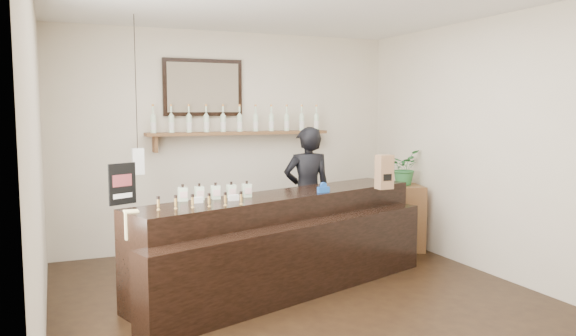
{
  "coord_description": "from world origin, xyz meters",
  "views": [
    {
      "loc": [
        -2.14,
        -4.56,
        1.81
      ],
      "look_at": [
        0.08,
        0.7,
        1.21
      ],
      "focal_mm": 35.0,
      "sensor_mm": 36.0,
      "label": 1
    }
  ],
  "objects": [
    {
      "name": "ground",
      "position": [
        0.0,
        0.0,
        0.0
      ],
      "size": [
        5.0,
        5.0,
        0.0
      ],
      "primitive_type": "plane",
      "color": "black",
      "rests_on": "ground"
    },
    {
      "name": "room_shell",
      "position": [
        0.0,
        0.0,
        1.7
      ],
      "size": [
        5.0,
        5.0,
        5.0
      ],
      "color": "beige",
      "rests_on": "ground"
    },
    {
      "name": "back_wall_decor",
      "position": [
        -0.15,
        2.37,
        1.76
      ],
      "size": [
        2.66,
        0.96,
        1.69
      ],
      "color": "brown",
      "rests_on": "ground"
    },
    {
      "name": "counter",
      "position": [
        0.01,
        0.58,
        0.44
      ],
      "size": [
        3.39,
        1.98,
        1.1
      ],
      "color": "black",
      "rests_on": "ground"
    },
    {
      "name": "promo_sign",
      "position": [
        -1.57,
        0.67,
        1.13
      ],
      "size": [
        0.25,
        0.13,
        0.38
      ],
      "color": "black",
      "rests_on": "counter"
    },
    {
      "name": "paper_bag",
      "position": [
        1.17,
        0.6,
        1.13
      ],
      "size": [
        0.17,
        0.13,
        0.37
      ],
      "color": "#9C6E4B",
      "rests_on": "counter"
    },
    {
      "name": "tape_dispenser",
      "position": [
        0.44,
        0.62,
        0.99
      ],
      "size": [
        0.13,
        0.06,
        0.11
      ],
      "color": "#184CAA",
      "rests_on": "counter"
    },
    {
      "name": "side_cabinet",
      "position": [
        2.0,
        1.45,
        0.42
      ],
      "size": [
        0.54,
        0.66,
        0.84
      ],
      "color": "brown",
      "rests_on": "ground"
    },
    {
      "name": "potted_plant",
      "position": [
        2.0,
        1.45,
        1.06
      ],
      "size": [
        0.54,
        0.53,
        0.45
      ],
      "primitive_type": "imported",
      "rotation": [
        0.0,
        0.0,
        0.68
      ],
      "color": "#2C6F36",
      "rests_on": "side_cabinet"
    },
    {
      "name": "shopkeeper",
      "position": [
        0.69,
        1.55,
        0.9
      ],
      "size": [
        0.72,
        0.53,
        1.81
      ],
      "primitive_type": "imported",
      "rotation": [
        0.0,
        0.0,
        2.99
      ],
      "color": "black",
      "rests_on": "ground"
    }
  ]
}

